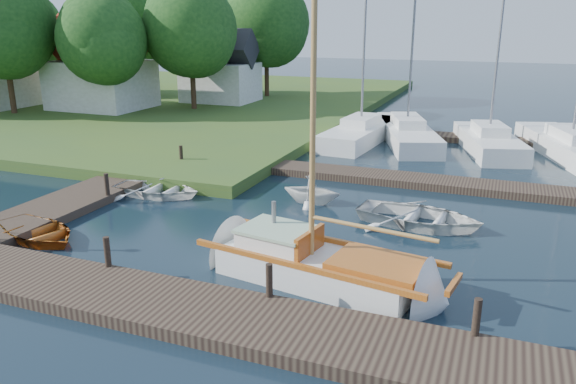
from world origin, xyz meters
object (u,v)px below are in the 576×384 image
(mooring_post_1, at_px, (107,252))
(tender_a, at_px, (157,187))
(marina_boat_2, at_px, (489,140))
(mooring_post_4, at_px, (107,184))
(mooring_post_5, at_px, (181,155))
(house_a, at_px, (101,72))
(tree_1, at_px, (2,24))
(tender_b, at_px, (312,188))
(marina_boat_3, at_px, (571,146))
(marina_boat_1, at_px, (407,131))
(mooring_post_2, at_px, (269,280))
(mooring_post_3, at_px, (477,317))
(tender_c, at_px, (419,213))
(tree_7, at_px, (266,22))
(tree_4, at_px, (127,20))
(marina_boat_0, at_px, (361,131))
(tree_3, at_px, (191,28))
(tree_5, at_px, (29,32))
(dinghy, at_px, (37,228))
(sailboat, at_px, (324,269))
(tree_2, at_px, (103,38))
(house_c, at_px, (221,73))

(mooring_post_1, height_order, tender_a, mooring_post_1)
(tender_a, relative_size, marina_boat_2, 0.28)
(mooring_post_4, relative_size, mooring_post_5, 1.00)
(house_a, xyz_separation_m, tree_1, (-4.00, -3.95, 3.13))
(mooring_post_1, bearing_deg, tender_b, 69.67)
(marina_boat_3, relative_size, house_a, 1.76)
(marina_boat_1, bearing_deg, mooring_post_5, 120.39)
(mooring_post_2, xyz_separation_m, mooring_post_5, (-8.50, 10.00, 0.00))
(marina_boat_2, bearing_deg, tree_1, 77.61)
(tender_b, distance_m, marina_boat_3, 14.50)
(mooring_post_3, height_order, tender_c, mooring_post_3)
(tender_a, height_order, house_a, house_a)
(marina_boat_3, xyz_separation_m, tree_1, (-33.15, -1.78, 5.53))
(tree_7, bearing_deg, mooring_post_1, -73.84)
(marina_boat_2, distance_m, tree_1, 29.98)
(mooring_post_2, xyz_separation_m, house_a, (-21.50, 21.00, 2.26))
(tender_c, bearing_deg, tree_4, 58.76)
(marina_boat_0, bearing_deg, marina_boat_3, -84.65)
(tender_a, xyz_separation_m, house_a, (-14.16, 14.60, 2.61))
(tree_3, distance_m, tree_5, 16.13)
(mooring_post_5, bearing_deg, mooring_post_4, -90.00)
(dinghy, xyz_separation_m, house_a, (-13.26, 19.64, 2.62))
(sailboat, bearing_deg, tree_7, 125.25)
(marina_boat_3, xyz_separation_m, tree_2, (-27.15, 0.22, 4.69))
(tender_a, bearing_deg, house_a, 42.44)
(tree_1, xyz_separation_m, tree_7, (12.00, 14.00, 0.11))
(mooring_post_3, height_order, tree_2, tree_2)
(mooring_post_5, bearing_deg, mooring_post_2, -49.64)
(tender_c, relative_size, marina_boat_3, 0.36)
(mooring_post_5, xyz_separation_m, tree_1, (-17.00, 7.05, 5.39))
(dinghy, relative_size, tree_4, 0.35)
(mooring_post_2, xyz_separation_m, marina_boat_2, (3.92, 18.83, -0.11))
(mooring_post_5, relative_size, tree_5, 0.10)
(marina_boat_0, relative_size, tree_5, 1.45)
(mooring_post_3, distance_m, marina_boat_3, 19.09)
(mooring_post_5, height_order, tender_a, mooring_post_5)
(tender_a, xyz_separation_m, marina_boat_1, (7.03, 13.26, 0.21))
(marina_boat_1, height_order, house_c, marina_boat_1)
(mooring_post_1, relative_size, house_a, 0.13)
(sailboat, xyz_separation_m, tender_c, (1.62, 4.98, 0.07))
(mooring_post_3, height_order, mooring_post_4, same)
(tender_b, bearing_deg, marina_boat_3, -37.85)
(marina_boat_1, relative_size, tree_5, 1.32)
(mooring_post_4, height_order, house_c, house_c)
(mooring_post_5, xyz_separation_m, tender_b, (6.85, -2.30, -0.14))
(mooring_post_5, xyz_separation_m, tree_2, (-11.00, 9.05, 4.55))
(sailboat, bearing_deg, mooring_post_3, -15.74)
(tender_b, distance_m, tree_2, 21.67)
(marina_boat_0, xyz_separation_m, house_a, (-18.86, 2.24, 2.38))
(tree_5, bearing_deg, mooring_post_2, -38.49)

